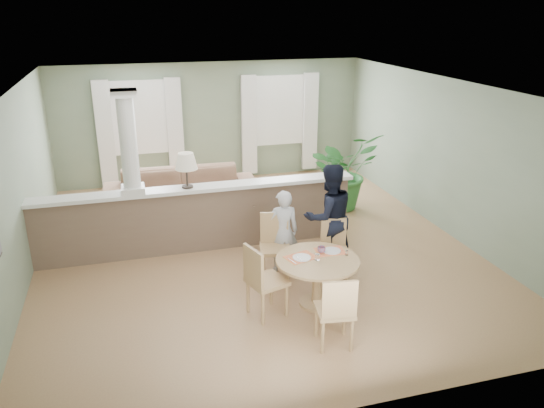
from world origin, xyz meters
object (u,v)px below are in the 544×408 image
object	(u,v)px
houseplant	(342,170)
chair_side	(262,278)
chair_near	(336,309)
sofa	(182,194)
child_person	(283,231)
dining_table	(317,268)
man_person	(329,217)
chair_far_man	(334,246)
chair_far_boy	(275,243)

from	to	relation	value
houseplant	chair_side	world-z (taller)	houseplant
houseplant	chair_near	xyz separation A→B (m)	(-1.92, -4.39, -0.25)
sofa	child_person	xyz separation A→B (m)	(1.20, -2.78, 0.22)
sofa	houseplant	distance (m)	3.20
chair_near	chair_side	bearing A→B (deg)	-45.60
dining_table	man_person	world-z (taller)	man_person
chair_far_man	chair_side	distance (m)	1.54
dining_table	chair_near	xyz separation A→B (m)	(-0.14, -1.00, -0.01)
sofa	chair_far_boy	size ratio (longest dim) A/B	3.02
chair_far_man	man_person	bearing A→B (deg)	96.40
houseplant	child_person	bearing A→B (deg)	-129.96
chair_far_man	man_person	xyz separation A→B (m)	(0.02, 0.32, 0.34)
sofa	chair_far_boy	bearing A→B (deg)	-68.17
chair_far_man	chair_near	xyz separation A→B (m)	(-0.67, -1.70, 0.04)
dining_table	chair_far_boy	distance (m)	1.00
sofa	chair_side	world-z (taller)	chair_side
dining_table	child_person	distance (m)	1.09
chair_far_man	chair_far_boy	bearing A→B (deg)	174.14
chair_far_man	chair_near	bearing A→B (deg)	-100.70
sofa	child_person	world-z (taller)	child_person
chair_far_man	man_person	size ratio (longest dim) A/B	0.53
dining_table	chair_far_man	distance (m)	0.88
houseplant	chair_far_man	distance (m)	2.99
houseplant	child_person	world-z (taller)	houseplant
chair_near	man_person	world-z (taller)	man_person
chair_far_man	child_person	world-z (taller)	child_person
houseplant	child_person	size ratio (longest dim) A/B	1.19
sofa	dining_table	world-z (taller)	sofa
chair_near	man_person	distance (m)	2.16
chair_side	chair_near	bearing A→B (deg)	-161.68
chair_far_boy	chair_near	world-z (taller)	chair_far_boy
child_person	man_person	distance (m)	0.74
chair_side	child_person	size ratio (longest dim) A/B	0.77
dining_table	chair_side	xyz separation A→B (m)	(-0.80, -0.09, 0.01)
chair_side	dining_table	bearing A→B (deg)	-101.03
dining_table	man_person	bearing A→B (deg)	61.45
dining_table	chair_far_man	world-z (taller)	chair_far_man
chair_side	sofa	bearing A→B (deg)	-9.60
man_person	houseplant	bearing A→B (deg)	-123.32
sofa	chair_side	bearing A→B (deg)	-79.68
chair_side	child_person	xyz separation A→B (m)	(0.64, 1.17, 0.10)
child_person	chair_side	bearing A→B (deg)	68.79
man_person	chair_far_man	bearing A→B (deg)	79.72
child_person	chair_near	bearing A→B (deg)	98.06
dining_table	chair_far_man	bearing A→B (deg)	52.69
chair_near	chair_side	distance (m)	1.12
dining_table	child_person	size ratio (longest dim) A/B	0.86
chair_near	child_person	size ratio (longest dim) A/B	0.73
dining_table	chair_side	world-z (taller)	chair_side
houseplant	chair_side	bearing A→B (deg)	-126.50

